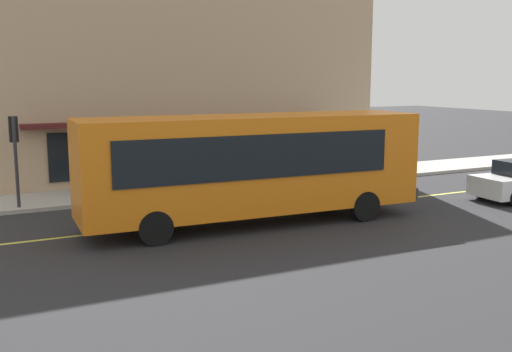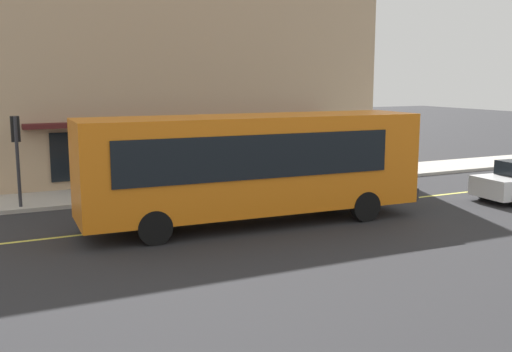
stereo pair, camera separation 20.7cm
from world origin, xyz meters
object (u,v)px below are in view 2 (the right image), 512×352
traffic_light (16,139)px  pedestrian_at_corner (292,159)px  bus (254,163)px  pedestrian_mid_block (203,162)px

traffic_light → pedestrian_at_corner: size_ratio=2.08×
bus → traffic_light: bearing=140.5°
traffic_light → pedestrian_mid_block: (7.53, 1.44, -1.45)m
bus → traffic_light: bus is taller
bus → traffic_light: 8.65m
bus → pedestrian_at_corner: 8.07m
bus → pedestrian_mid_block: 7.04m
traffic_light → pedestrian_mid_block: size_ratio=2.03×
traffic_light → pedestrian_mid_block: 7.80m
bus → pedestrian_at_corner: bus is taller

